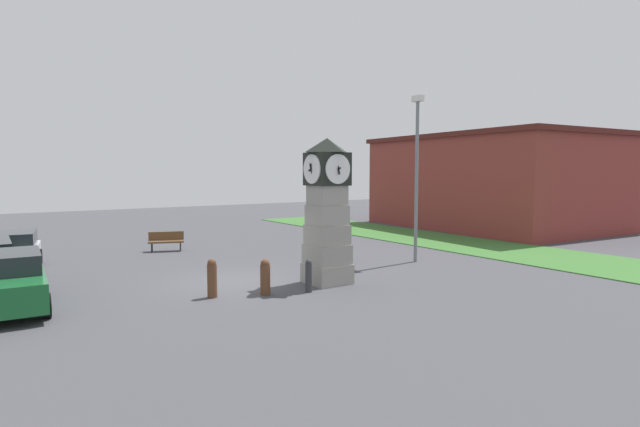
# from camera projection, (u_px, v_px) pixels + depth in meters

# --- Properties ---
(ground_plane) EXTENTS (73.14, 73.14, 0.00)m
(ground_plane) POSITION_uv_depth(u_px,v_px,m) (234.00, 281.00, 16.95)
(ground_plane) COLOR #424247
(clock_tower) EXTENTS (1.50, 1.53, 4.83)m
(clock_tower) POSITION_uv_depth(u_px,v_px,m) (327.00, 213.00, 16.54)
(clock_tower) COLOR gray
(clock_tower) RESTS_ON ground_plane
(bollard_near_tower) EXTENTS (0.21, 0.21, 1.03)m
(bollard_near_tower) POSITION_uv_depth(u_px,v_px,m) (309.00, 275.00, 15.42)
(bollard_near_tower) COLOR #333338
(bollard_near_tower) RESTS_ON ground_plane
(bollard_mid_row) EXTENTS (0.30, 0.30, 1.10)m
(bollard_mid_row) POSITION_uv_depth(u_px,v_px,m) (265.00, 277.00, 15.08)
(bollard_mid_row) COLOR brown
(bollard_mid_row) RESTS_ON ground_plane
(bollard_far_row) EXTENTS (0.29, 0.29, 1.17)m
(bollard_far_row) POSITION_uv_depth(u_px,v_px,m) (212.00, 278.00, 14.76)
(bollard_far_row) COLOR brown
(bollard_far_row) RESTS_ON ground_plane
(car_navy_sedan) EXTENTS (4.57, 2.30, 1.49)m
(car_navy_sedan) POSITION_uv_depth(u_px,v_px,m) (11.00, 252.00, 18.47)
(car_navy_sedan) COLOR silver
(car_navy_sedan) RESTS_ON ground_plane
(car_by_building) EXTENTS (4.10, 2.18, 1.55)m
(car_by_building) POSITION_uv_depth(u_px,v_px,m) (4.00, 282.00, 13.30)
(car_by_building) COLOR #19602D
(car_by_building) RESTS_ON ground_plane
(bench) EXTENTS (1.03, 1.69, 0.90)m
(bench) POSITION_uv_depth(u_px,v_px,m) (166.00, 240.00, 23.41)
(bench) COLOR brown
(bench) RESTS_ON ground_plane
(pedestrian_near_bench) EXTENTS (0.39, 0.46, 1.71)m
(pedestrian_near_bench) POSITION_uv_depth(u_px,v_px,m) (338.00, 239.00, 20.47)
(pedestrian_near_bench) COLOR #3F3F47
(pedestrian_near_bench) RESTS_ON ground_plane
(street_lamp_far_side) EXTENTS (0.50, 0.24, 6.79)m
(street_lamp_far_side) POSITION_uv_depth(u_px,v_px,m) (417.00, 167.00, 20.36)
(street_lamp_far_side) COLOR slate
(street_lamp_far_side) RESTS_ON ground_plane
(warehouse_blue_far) EXTENTS (15.49, 13.11, 6.11)m
(warehouse_blue_far) POSITION_uv_depth(u_px,v_px,m) (500.00, 181.00, 33.95)
(warehouse_blue_far) COLOR maroon
(warehouse_blue_far) RESTS_ON ground_plane
(grass_verge_far) EXTENTS (43.89, 5.08, 0.04)m
(grass_verge_far) POSITION_uv_depth(u_px,v_px,m) (544.00, 256.00, 21.95)
(grass_verge_far) COLOR #386B2D
(grass_verge_far) RESTS_ON ground_plane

